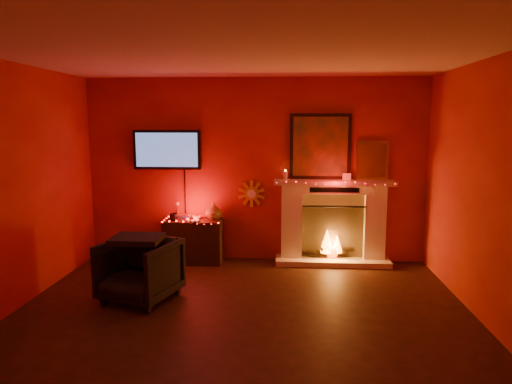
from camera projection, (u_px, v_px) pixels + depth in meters
room at (236, 198)px, 4.28m from camera, size 5.00×5.00×5.00m
fireplace at (332, 214)px, 6.65m from camera, size 1.72×0.40×2.18m
tv at (167, 150)px, 6.74m from camera, size 1.00×0.07×1.24m
sunburst_clock at (251, 194)px, 6.78m from camera, size 0.40×0.03×0.40m
console_table at (195, 238)px, 6.72m from camera, size 0.84×0.51×0.90m
armchair at (140, 270)px, 5.28m from camera, size 0.97×0.98×0.71m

